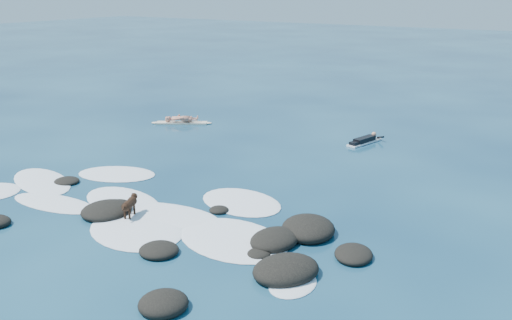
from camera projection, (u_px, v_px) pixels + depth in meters
The scene contains 6 objects.
ground at pixel (131, 213), 16.95m from camera, with size 160.00×160.00×0.00m, color #0A2642.
reef_rocks at pixel (183, 235), 15.20m from camera, with size 13.90×7.85×0.56m.
breaking_foam at pixel (137, 208), 17.30m from camera, with size 13.18×6.25×0.12m.
standing_surfer_rig at pixel (181, 110), 27.54m from camera, with size 2.69×1.76×1.69m.
paddling_surfer_rig at pixel (365, 140), 24.30m from camera, with size 1.09×2.17×0.38m.
dog at pixel (130, 204), 16.44m from camera, with size 0.52×1.00×0.67m.
Camera 1 is at (11.53, -11.33, 6.50)m, focal length 40.00 mm.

